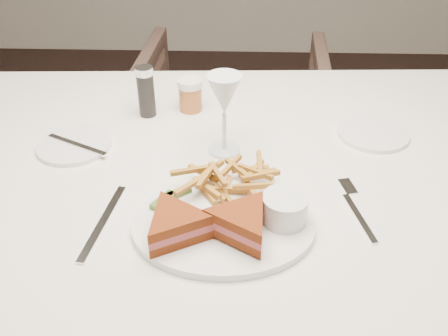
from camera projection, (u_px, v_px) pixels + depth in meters
name	position (u px, v px, depth m)	size (l,w,h in m)	color
table	(225.00, 298.00, 1.22)	(1.51, 1.01, 0.75)	white
chair_far	(232.00, 127.00, 1.93)	(0.70, 0.65, 0.72)	#503A31
table_setting	(219.00, 177.00, 0.93)	(0.82, 0.60, 0.18)	white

